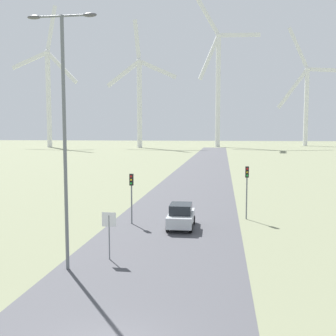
% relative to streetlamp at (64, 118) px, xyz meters
% --- Properties ---
extents(road_surface, '(10.00, 240.00, 0.01)m').
position_rel_streetlamp_xyz_m(road_surface, '(4.28, 40.21, -7.82)').
color(road_surface, '#47474C').
rests_on(road_surface, ground).
extents(streetlamp, '(3.57, 0.32, 12.88)m').
position_rel_streetlamp_xyz_m(streetlamp, '(0.00, 0.00, 0.00)').
color(streetlamp, slate).
rests_on(streetlamp, ground).
extents(stop_sign_near, '(0.81, 0.07, 2.68)m').
position_rel_streetlamp_xyz_m(stop_sign_near, '(1.72, 1.79, -5.96)').
color(stop_sign_near, slate).
rests_on(stop_sign_near, ground).
extents(traffic_light_post_near_left, '(0.28, 0.34, 3.90)m').
position_rel_streetlamp_xyz_m(traffic_light_post_near_left, '(0.98, 10.34, -4.97)').
color(traffic_light_post_near_left, slate).
rests_on(traffic_light_post_near_left, ground).
extents(traffic_light_post_near_right, '(0.28, 0.34, 4.33)m').
position_rel_streetlamp_xyz_m(traffic_light_post_near_right, '(9.89, 13.17, -4.66)').
color(traffic_light_post_near_right, slate).
rests_on(traffic_light_post_near_right, ground).
extents(car_approaching, '(1.88, 4.13, 1.83)m').
position_rel_streetlamp_xyz_m(car_approaching, '(4.92, 9.51, -6.92)').
color(car_approaching, '#B7BCC1').
rests_on(car_approaching, ground).
extents(wind_turbine_far_left, '(34.94, 7.76, 63.26)m').
position_rel_streetlamp_xyz_m(wind_turbine_far_left, '(-71.50, 153.61, 19.17)').
color(wind_turbine_far_left, white).
rests_on(wind_turbine_far_left, ground).
extents(wind_turbine_left, '(31.86, 2.60, 56.09)m').
position_rel_streetlamp_xyz_m(wind_turbine_left, '(-29.12, 154.14, 16.16)').
color(wind_turbine_left, white).
rests_on(wind_turbine_left, ground).
extents(wind_turbine_center, '(31.83, 17.41, 69.78)m').
position_rel_streetlamp_xyz_m(wind_turbine_center, '(5.36, 166.92, 23.75)').
color(wind_turbine_center, white).
rests_on(wind_turbine_center, ground).
extents(wind_turbine_right, '(36.59, 11.71, 60.56)m').
position_rel_streetlamp_xyz_m(wind_turbine_right, '(49.78, 190.89, 17.26)').
color(wind_turbine_right, white).
rests_on(wind_turbine_right, ground).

